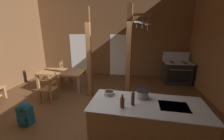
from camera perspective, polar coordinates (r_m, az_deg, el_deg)
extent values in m
cube|color=#4C301C|center=(4.31, -8.06, -17.06)|extent=(8.18, 8.12, 0.10)
cube|color=brown|center=(7.28, -0.33, 16.00)|extent=(8.18, 0.14, 4.60)
cube|color=white|center=(7.73, -12.72, 6.10)|extent=(1.00, 0.01, 2.05)
cube|color=white|center=(7.27, 2.49, 5.86)|extent=(0.84, 0.01, 2.05)
cube|color=#9E7044|center=(3.10, 13.28, -20.71)|extent=(2.15, 1.01, 0.92)
cube|color=#A8AAB2|center=(2.85, 13.89, -13.08)|extent=(2.21, 1.08, 0.02)
cube|color=black|center=(2.91, 23.48, -13.13)|extent=(0.54, 0.43, 0.00)
cube|color=black|center=(3.69, 12.68, -21.89)|extent=(1.99, 0.15, 0.10)
cube|color=black|center=(6.87, 24.36, -1.08)|extent=(1.12, 0.78, 0.90)
cube|color=black|center=(6.53, 25.29, -2.31)|extent=(0.93, 0.03, 0.52)
cylinder|color=#A8AAB2|center=(6.43, 25.65, 0.00)|extent=(0.83, 0.04, 0.02)
cube|color=#A8AAB2|center=(6.76, 24.81, 2.69)|extent=(1.16, 0.83, 0.03)
cube|color=#A8AAB2|center=(7.06, 24.15, 4.98)|extent=(1.14, 0.07, 0.40)
cylinder|color=black|center=(6.69, 27.22, 2.46)|extent=(0.20, 0.20, 0.01)
cylinder|color=black|center=(6.54, 23.15, 2.66)|extent=(0.20, 0.20, 0.01)
cylinder|color=black|center=(6.97, 26.40, 3.04)|extent=(0.20, 0.20, 0.01)
cylinder|color=black|center=(6.82, 22.48, 3.24)|extent=(0.20, 0.20, 0.01)
cylinder|color=black|center=(6.52, 28.49, 0.94)|extent=(0.04, 0.03, 0.04)
cylinder|color=black|center=(6.44, 26.67, 1.01)|extent=(0.04, 0.03, 0.04)
cylinder|color=black|center=(6.37, 24.81, 1.09)|extent=(0.04, 0.03, 0.04)
cylinder|color=black|center=(6.31, 22.91, 1.17)|extent=(0.04, 0.03, 0.04)
cube|color=brown|center=(4.23, 6.61, 4.78)|extent=(0.16, 0.16, 2.95)
cube|color=brown|center=(4.15, 10.79, 20.92)|extent=(0.64, 0.16, 0.06)
cylinder|color=#A8AAB2|center=(4.14, 9.94, 19.79)|extent=(0.01, 0.01, 0.17)
cylinder|color=#A8AAB2|center=(4.14, 9.87, 18.35)|extent=(0.18, 0.18, 0.04)
cylinder|color=#A8AAB2|center=(4.13, 9.81, 17.25)|extent=(0.02, 0.02, 0.14)
cylinder|color=#A8AAB2|center=(4.13, 12.11, 19.54)|extent=(0.01, 0.01, 0.19)
cylinder|color=#A8AAB2|center=(4.12, 12.01, 17.95)|extent=(0.20, 0.20, 0.04)
cylinder|color=#A8AAB2|center=(4.12, 11.95, 16.84)|extent=(0.02, 0.02, 0.14)
cylinder|color=#A8AAB2|center=(4.12, 14.27, 19.12)|extent=(0.01, 0.01, 0.23)
cylinder|color=#A8AAB2|center=(4.12, 14.13, 17.22)|extent=(0.18, 0.18, 0.04)
cylinder|color=#A8AAB2|center=(4.11, 14.06, 16.10)|extent=(0.02, 0.02, 0.14)
cube|color=brown|center=(4.77, -9.20, 5.93)|extent=(0.14, 0.14, 2.95)
cube|color=#9E7044|center=(5.83, -19.32, -0.72)|extent=(1.73, 0.95, 0.06)
cube|color=#9E7044|center=(6.63, -23.76, -2.59)|extent=(0.08, 0.08, 0.68)
cube|color=#9E7044|center=(6.00, -10.57, -3.33)|extent=(0.08, 0.08, 0.68)
cube|color=#9E7044|center=(6.01, -27.42, -4.88)|extent=(0.08, 0.08, 0.68)
cube|color=#9E7044|center=(5.31, -13.01, -6.06)|extent=(0.08, 0.08, 0.68)
cube|color=brown|center=(5.10, -23.97, -6.88)|extent=(0.47, 0.47, 0.04)
cube|color=brown|center=(5.17, -26.66, -9.66)|extent=(0.05, 0.05, 0.41)
cube|color=brown|center=(5.44, -24.17, -8.10)|extent=(0.05, 0.05, 0.41)
cube|color=brown|center=(4.84, -23.52, -7.48)|extent=(0.05, 0.05, 0.95)
cube|color=brown|center=(5.13, -21.07, -5.92)|extent=(0.05, 0.05, 0.95)
cube|color=brown|center=(4.86, -22.70, -2.69)|extent=(0.06, 0.38, 0.07)
cube|color=brown|center=(4.92, -22.47, -4.79)|extent=(0.06, 0.38, 0.07)
cube|color=brown|center=(6.73, -17.81, -0.91)|extent=(0.53, 0.53, 0.04)
cube|color=brown|center=(6.93, -15.79, -2.21)|extent=(0.06, 0.06, 0.41)
cube|color=brown|center=(6.58, -16.40, -3.24)|extent=(0.06, 0.06, 0.41)
cube|color=brown|center=(6.94, -19.03, -0.14)|extent=(0.06, 0.06, 0.95)
cube|color=brown|center=(6.59, -19.81, -1.04)|extent=(0.06, 0.06, 0.95)
cube|color=brown|center=(6.68, -19.70, 2.43)|extent=(0.12, 0.38, 0.07)
cube|color=brown|center=(6.72, -19.55, 0.85)|extent=(0.12, 0.38, 0.07)
cube|color=#9E7044|center=(6.25, -37.70, -7.10)|extent=(0.31, 0.07, 0.40)
cube|color=#194756|center=(4.28, -31.22, -15.19)|extent=(0.34, 0.26, 0.48)
cube|color=#194756|center=(4.24, -32.36, -16.78)|extent=(0.23, 0.09, 0.17)
cylinder|color=black|center=(4.29, -29.08, -14.79)|extent=(0.04, 0.04, 0.38)
cylinder|color=black|center=(4.41, -30.95, -14.18)|extent=(0.04, 0.04, 0.38)
sphere|color=#194756|center=(4.18, -31.66, -12.57)|extent=(0.30, 0.30, 0.27)
cylinder|color=#A8AAB2|center=(3.01, 11.91, -9.39)|extent=(0.25, 0.25, 0.16)
cylinder|color=black|center=(2.98, 12.00, -7.97)|extent=(0.26, 0.26, 0.01)
cylinder|color=#A8AAB2|center=(2.99, 9.25, -8.63)|extent=(0.05, 0.02, 0.02)
cylinder|color=#A8AAB2|center=(3.01, 14.63, -8.78)|extent=(0.05, 0.02, 0.02)
cylinder|color=#B2A893|center=(3.09, -1.11, -9.15)|extent=(0.22, 0.22, 0.08)
cylinder|color=black|center=(3.07, -1.12, -8.47)|extent=(0.18, 0.18, 0.00)
cylinder|color=#56331E|center=(2.61, 4.10, -12.85)|extent=(0.08, 0.08, 0.18)
cylinder|color=#56331E|center=(2.55, 4.16, -10.41)|extent=(0.03, 0.03, 0.06)
cylinder|color=#56331E|center=(2.71, 8.32, -11.28)|extent=(0.07, 0.07, 0.23)
cylinder|color=#56331E|center=(2.64, 8.45, -8.22)|extent=(0.03, 0.03, 0.08)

